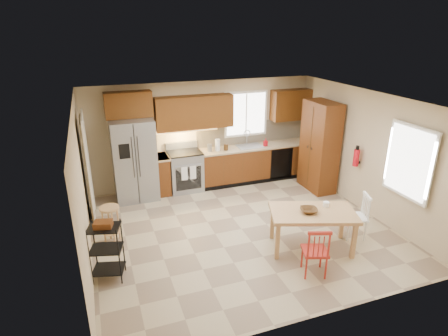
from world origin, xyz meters
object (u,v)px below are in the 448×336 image
(pantry, at_px, (319,147))
(utility_cart, at_px, (107,252))
(table_jar, at_px, (326,205))
(bar_stool, at_px, (111,225))
(dining_table, at_px, (311,230))
(range_stove, at_px, (185,171))
(soap_bottle, at_px, (266,142))
(fire_extinguisher, at_px, (356,158))
(refrigerator, at_px, (134,160))
(table_bowl, at_px, (309,213))
(chair_red, at_px, (315,250))
(chair_white, at_px, (355,216))

(pantry, relative_size, utility_cart, 2.24)
(table_jar, height_order, bar_stool, table_jar)
(dining_table, height_order, table_jar, table_jar)
(range_stove, xyz_separation_m, bar_stool, (-1.82, -1.82, -0.11))
(soap_bottle, distance_m, dining_table, 3.22)
(dining_table, relative_size, table_jar, 12.71)
(fire_extinguisher, relative_size, dining_table, 0.25)
(refrigerator, height_order, table_bowl, refrigerator)
(chair_red, relative_size, chair_white, 1.00)
(pantry, xyz_separation_m, dining_table, (-1.53, -2.20, -0.70))
(bar_stool, bearing_deg, refrigerator, 72.64)
(range_stove, xyz_separation_m, dining_table, (1.45, -3.18, -0.11))
(table_bowl, xyz_separation_m, utility_cart, (-3.31, 0.33, -0.24))
(pantry, bearing_deg, chair_white, -105.04)
(soap_bottle, distance_m, table_bowl, 3.18)
(pantry, distance_m, dining_table, 2.77)
(range_stove, xyz_separation_m, table_jar, (1.77, -3.10, 0.28))
(fire_extinguisher, distance_m, dining_table, 2.21)
(utility_cart, bearing_deg, chair_red, -2.39)
(range_stove, relative_size, utility_cart, 0.98)
(chair_red, bearing_deg, soap_bottle, 95.29)
(table_bowl, relative_size, table_jar, 2.57)
(chair_white, xyz_separation_m, table_bowl, (-1.04, -0.05, 0.29))
(soap_bottle, bearing_deg, table_jar, -95.00)
(chair_white, bearing_deg, soap_bottle, 26.14)
(refrigerator, distance_m, chair_white, 4.72)
(table_bowl, bearing_deg, dining_table, 0.00)
(refrigerator, xyz_separation_m, dining_table, (2.60, -3.12, -0.56))
(bar_stool, bearing_deg, table_bowl, -19.61)
(chair_white, relative_size, bar_stool, 1.19)
(fire_extinguisher, height_order, chair_white, fire_extinguisher)
(dining_table, distance_m, bar_stool, 3.55)
(range_stove, relative_size, bar_stool, 1.30)
(dining_table, height_order, bar_stool, bar_stool)
(dining_table, bearing_deg, table_jar, 35.13)
(refrigerator, bearing_deg, range_stove, 2.99)
(refrigerator, height_order, soap_bottle, refrigerator)
(range_stove, height_order, soap_bottle, soap_bottle)
(chair_white, bearing_deg, utility_cart, 105.56)
(fire_extinguisher, relative_size, utility_cart, 0.38)
(range_stove, relative_size, table_bowl, 3.16)
(pantry, height_order, dining_table, pantry)
(range_stove, distance_m, chair_white, 3.95)
(refrigerator, relative_size, chair_white, 2.15)
(table_jar, bearing_deg, chair_white, -3.59)
(dining_table, height_order, chair_red, chair_red)
(chair_white, height_order, bar_stool, chair_white)
(chair_red, height_order, bar_stool, chair_red)
(chair_red, relative_size, table_bowl, 2.90)
(pantry, height_order, chair_red, pantry)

